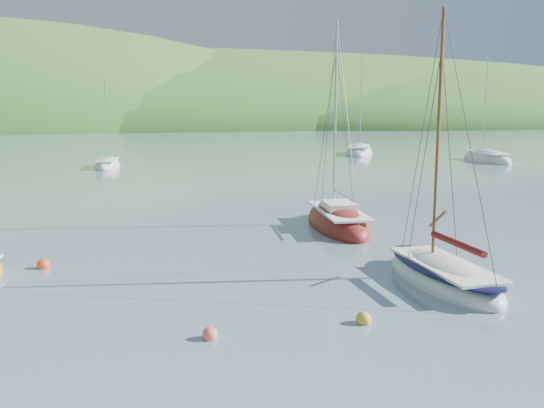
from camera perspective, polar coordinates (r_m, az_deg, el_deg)
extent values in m
plane|color=slate|center=(17.15, 6.36, -12.09)|extent=(700.00, 700.00, 0.00)
ellipsoid|color=#3C742C|center=(185.26, -10.85, 7.40)|extent=(440.00, 110.00, 44.00)
ellipsoid|color=#3C742C|center=(199.39, 16.29, 7.33)|extent=(240.00, 100.00, 34.00)
ellipsoid|color=white|center=(22.42, 15.79, -6.86)|extent=(2.62, 6.71, 1.63)
cube|color=white|center=(22.15, 16.03, -5.50)|extent=(1.96, 5.23, 0.10)
cylinder|color=brown|center=(22.27, 15.36, 6.08)|extent=(0.12, 0.12, 8.87)
ellipsoid|color=black|center=(22.29, 15.85, -5.67)|extent=(2.57, 6.65, 0.28)
cylinder|color=maroon|center=(21.38, 17.03, -3.58)|extent=(0.33, 3.20, 0.24)
ellipsoid|color=maroon|center=(31.12, 6.22, -1.93)|extent=(3.14, 7.80, 2.11)
cube|color=white|center=(30.83, 6.32, -0.64)|extent=(2.36, 6.08, 0.10)
cylinder|color=#AEAFB3|center=(31.40, 5.98, 8.24)|extent=(0.12, 0.12, 9.55)
cube|color=white|center=(30.79, 6.33, -0.20)|extent=(1.57, 2.23, 0.42)
cylinder|color=#AEAFB3|center=(29.96, 6.72, 0.82)|extent=(0.34, 3.66, 0.09)
ellipsoid|color=white|center=(61.87, -15.23, 3.46)|extent=(2.80, 6.69, 1.78)
cube|color=white|center=(61.68, -15.28, 4.03)|extent=(2.10, 5.21, 0.10)
cylinder|color=#AEAFB3|center=(62.36, -15.33, 7.66)|extent=(0.12, 0.12, 7.84)
ellipsoid|color=white|center=(75.57, 8.21, 4.77)|extent=(6.31, 9.45, 2.42)
cube|color=white|center=(75.33, 8.22, 5.41)|extent=(4.82, 7.33, 0.10)
cylinder|color=#AEAFB3|center=(76.39, 8.35, 9.45)|extent=(0.12, 0.12, 10.71)
ellipsoid|color=white|center=(69.90, 19.57, 3.94)|extent=(3.41, 8.69, 2.34)
cube|color=white|center=(69.69, 19.67, 4.59)|extent=(2.55, 6.77, 0.10)
cylinder|color=#AEAFB3|center=(70.53, 19.43, 8.81)|extent=(0.12, 0.12, 10.26)
sphere|color=gold|center=(17.99, 8.61, -10.68)|extent=(0.46, 0.46, 0.46)
sphere|color=#FF685E|center=(16.79, -5.86, -12.13)|extent=(0.43, 0.43, 0.43)
sphere|color=#EC4A21|center=(25.03, -20.71, -5.40)|extent=(0.50, 0.50, 0.50)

